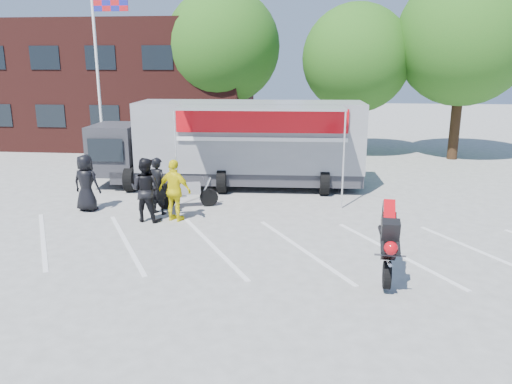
% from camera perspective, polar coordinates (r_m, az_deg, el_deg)
% --- Properties ---
extents(ground, '(100.00, 100.00, 0.00)m').
position_cam_1_polar(ground, '(12.69, -6.78, -7.65)').
color(ground, '#AAAAA4').
rests_on(ground, ground).
extents(parking_bay_lines, '(18.09, 13.33, 0.01)m').
position_cam_1_polar(parking_bay_lines, '(13.59, -5.86, -6.05)').
color(parking_bay_lines, white).
rests_on(parking_bay_lines, ground).
extents(office_building, '(18.00, 8.00, 7.00)m').
position_cam_1_polar(office_building, '(32.08, -17.66, 11.68)').
color(office_building, '#451A16').
rests_on(office_building, ground).
extents(flagpole, '(1.61, 0.12, 8.00)m').
position_cam_1_polar(flagpole, '(23.22, -17.19, 14.67)').
color(flagpole, white).
rests_on(flagpole, ground).
extents(tree_left, '(6.12, 6.12, 8.64)m').
position_cam_1_polar(tree_left, '(27.84, -3.84, 16.22)').
color(tree_left, '#382314').
rests_on(tree_left, ground).
extents(tree_mid, '(5.44, 5.44, 7.68)m').
position_cam_1_polar(tree_mid, '(26.53, 11.39, 14.71)').
color(tree_mid, '#382314').
rests_on(tree_mid, ground).
extents(tree_right, '(6.46, 6.46, 9.12)m').
position_cam_1_polar(tree_right, '(26.96, 22.65, 15.89)').
color(tree_right, '#382314').
rests_on(tree_right, ground).
extents(transporter_truck, '(10.64, 5.43, 3.33)m').
position_cam_1_polar(transporter_truck, '(19.76, -2.09, 0.61)').
color(transporter_truck, gray).
rests_on(transporter_truck, ground).
extents(parked_motorcycle, '(2.22, 1.34, 1.10)m').
position_cam_1_polar(parked_motorcycle, '(17.11, -7.76, -1.75)').
color(parked_motorcycle, '#A6A6AB').
rests_on(parked_motorcycle, ground).
extents(stunt_bike_rider, '(0.94, 1.78, 2.03)m').
position_cam_1_polar(stunt_bike_rider, '(11.93, 14.38, -9.52)').
color(stunt_bike_rider, black).
rests_on(stunt_bike_rider, ground).
extents(spectator_leather_a, '(1.01, 0.75, 1.88)m').
position_cam_1_polar(spectator_leather_a, '(17.29, -18.84, 0.99)').
color(spectator_leather_a, black).
rests_on(spectator_leather_a, ground).
extents(spectator_leather_b, '(0.80, 0.67, 1.86)m').
position_cam_1_polar(spectator_leather_b, '(16.34, -11.13, 0.70)').
color(spectator_leather_b, black).
rests_on(spectator_leather_b, ground).
extents(spectator_leather_c, '(1.08, 0.90, 1.99)m').
position_cam_1_polar(spectator_leather_c, '(15.66, -12.51, 0.27)').
color(spectator_leather_c, black).
rests_on(spectator_leather_c, ground).
extents(spectator_hivis, '(1.22, 0.80, 1.93)m').
position_cam_1_polar(spectator_hivis, '(15.51, -9.27, 0.17)').
color(spectator_hivis, yellow).
rests_on(spectator_hivis, ground).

